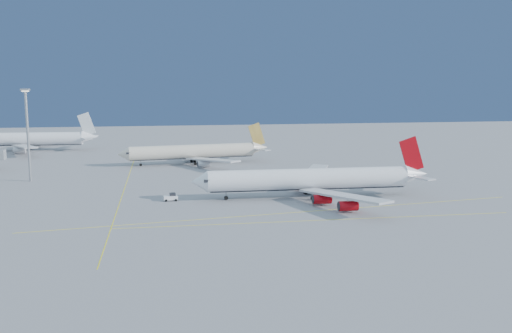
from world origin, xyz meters
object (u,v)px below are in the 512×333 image
airliner_etihad (196,152)px  airliner_third (27,139)px  pushback_tug (171,197)px  airliner_virgin (313,179)px  light_mast (27,127)px

airliner_etihad → airliner_third: airliner_third is taller
pushback_tug → airliner_etihad: bearing=75.3°
airliner_etihad → airliner_third: size_ratio=0.91×
airliner_virgin → pushback_tug: size_ratio=17.21×
airliner_virgin → pushback_tug: airliner_virgin is taller
airliner_third → light_mast: bearing=-74.4°
airliner_virgin → airliner_third: size_ratio=1.04×
airliner_virgin → airliner_etihad: size_ratio=1.14×
airliner_virgin → light_mast: 88.01m
airliner_virgin → pushback_tug: 37.41m
light_mast → airliner_etihad: bearing=28.6°
airliner_virgin → light_mast: (-79.05, 36.85, 11.77)m
airliner_virgin → pushback_tug: bearing=178.4°
airliner_virgin → pushback_tug: (-37.18, 1.43, -3.83)m
airliner_virgin → airliner_third: (-97.34, 115.75, 0.25)m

